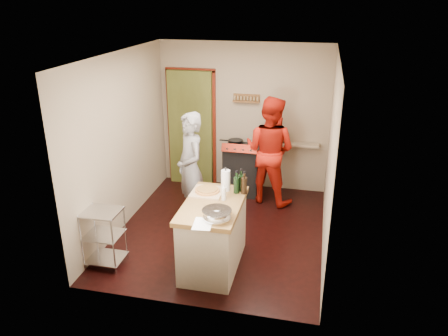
{
  "coord_description": "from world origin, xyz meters",
  "views": [
    {
      "loc": [
        1.31,
        -5.63,
        3.34
      ],
      "look_at": [
        0.04,
        0.0,
        1.02
      ],
      "focal_mm": 35.0,
      "sensor_mm": 36.0,
      "label": 1
    }
  ],
  "objects_px": {
    "person_red": "(270,150)",
    "person_stripe": "(191,169)",
    "island": "(213,233)",
    "wire_shelving": "(104,235)",
    "stove": "(242,169)"
  },
  "relations": [
    {
      "from": "person_red",
      "to": "person_stripe",
      "type": "bearing_deg",
      "value": 60.48
    },
    {
      "from": "island",
      "to": "person_red",
      "type": "xyz_separation_m",
      "value": [
        0.44,
        2.1,
        0.43
      ]
    },
    {
      "from": "wire_shelving",
      "to": "stove",
      "type": "bearing_deg",
      "value": 63.15
    },
    {
      "from": "stove",
      "to": "island",
      "type": "xyz_separation_m",
      "value": [
        0.06,
        -2.32,
        0.03
      ]
    },
    {
      "from": "person_stripe",
      "to": "person_red",
      "type": "height_order",
      "value": "person_red"
    },
    {
      "from": "wire_shelving",
      "to": "person_red",
      "type": "xyz_separation_m",
      "value": [
        1.83,
        2.4,
        0.47
      ]
    },
    {
      "from": "island",
      "to": "person_red",
      "type": "bearing_deg",
      "value": 78.05
    },
    {
      "from": "wire_shelving",
      "to": "island",
      "type": "xyz_separation_m",
      "value": [
        1.39,
        0.3,
        0.04
      ]
    },
    {
      "from": "wire_shelving",
      "to": "person_red",
      "type": "bearing_deg",
      "value": 52.67
    },
    {
      "from": "person_red",
      "to": "island",
      "type": "bearing_deg",
      "value": 96.78
    },
    {
      "from": "island",
      "to": "person_stripe",
      "type": "distance_m",
      "value": 1.36
    },
    {
      "from": "wire_shelving",
      "to": "person_stripe",
      "type": "height_order",
      "value": "person_stripe"
    },
    {
      "from": "stove",
      "to": "person_stripe",
      "type": "height_order",
      "value": "person_stripe"
    },
    {
      "from": "wire_shelving",
      "to": "person_stripe",
      "type": "bearing_deg",
      "value": 62.45
    },
    {
      "from": "island",
      "to": "person_red",
      "type": "relative_size",
      "value": 0.71
    }
  ]
}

